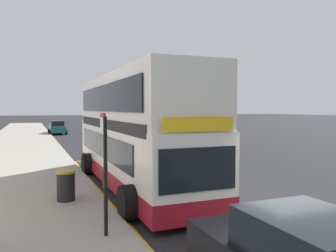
{
  "coord_description": "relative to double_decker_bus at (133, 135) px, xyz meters",
  "views": [
    {
      "loc": [
        -6.3,
        -7.07,
        3.1
      ],
      "look_at": [
        -0.69,
        6.7,
        2.35
      ],
      "focal_mm": 36.49,
      "sensor_mm": 36.0,
      "label": 1
    }
  ],
  "objects": [
    {
      "name": "double_decker_bus",
      "position": [
        0.0,
        0.0,
        0.0
      ],
      "size": [
        3.14,
        11.38,
        4.4
      ],
      "color": "white",
      "rests_on": "ground"
    },
    {
      "name": "ground_plane",
      "position": [
        2.46,
        25.95,
        -2.06
      ],
      "size": [
        260.0,
        260.0,
        0.0
      ],
      "primitive_type": "plane",
      "color": "black"
    },
    {
      "name": "litter_bin",
      "position": [
        -2.79,
        -1.8,
        -1.43
      ],
      "size": [
        0.6,
        0.6,
        0.97
      ],
      "color": "black",
      "rests_on": "pavement_near"
    },
    {
      "name": "parked_car_teal_behind",
      "position": [
        -0.71,
        30.49,
        -1.27
      ],
      "size": [
        2.09,
        4.2,
        1.62
      ],
      "rotation": [
        0.0,
        0.0,
        0.02
      ],
      "color": "#196066",
      "rests_on": "ground"
    },
    {
      "name": "pavement_near",
      "position": [
        -4.54,
        25.95,
        -1.99
      ],
      "size": [
        6.0,
        76.0,
        0.14
      ],
      "primitive_type": "cube",
      "color": "gray",
      "rests_on": "ground"
    },
    {
      "name": "bus_bay_markings",
      "position": [
        -0.12,
        0.3,
        -2.06
      ],
      "size": [
        2.85,
        14.32,
        0.01
      ],
      "color": "gold",
      "rests_on": "ground"
    },
    {
      "name": "bus_stop_sign",
      "position": [
        -2.23,
        -5.26,
        -0.26
      ],
      "size": [
        0.09,
        0.51,
        2.86
      ],
      "color": "black",
      "rests_on": "pavement_near"
    }
  ]
}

